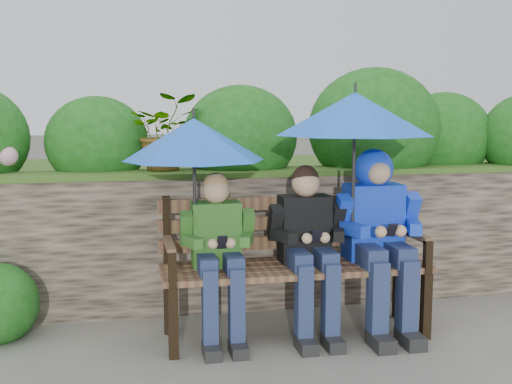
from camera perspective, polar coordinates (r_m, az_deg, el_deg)
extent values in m
plane|color=#5A5A54|center=(4.29, 0.28, -12.87)|extent=(60.00, 60.00, 0.00)
cube|color=#2F2824|center=(4.85, -1.55, -4.26)|extent=(8.00, 0.40, 1.00)
cube|color=#38591B|center=(4.78, -1.57, 1.74)|extent=(8.00, 0.42, 0.04)
cube|color=#38591B|center=(6.02, -3.55, -2.11)|extent=(8.00, 2.00, 0.96)
ellipsoid|color=#144C10|center=(4.99, -13.96, 4.32)|extent=(0.77, 0.62, 0.69)
ellipsoid|color=#144C10|center=(4.96, -1.39, 4.93)|extent=(0.89, 0.71, 0.80)
ellipsoid|color=#144C10|center=(5.26, 10.50, 5.59)|extent=(1.08, 0.86, 0.97)
ellipsoid|color=#144C10|center=(5.66, 16.35, 4.78)|extent=(0.83, 0.66, 0.74)
sphere|color=#CB93AB|center=(4.86, -21.18, 2.98)|extent=(0.14, 0.14, 0.14)
sphere|color=#CB93AB|center=(4.89, 0.12, 3.53)|extent=(0.14, 0.14, 0.14)
sphere|color=#CB93AB|center=(5.72, 21.59, 3.60)|extent=(0.14, 0.14, 0.14)
imported|color=#144C10|center=(4.79, -8.04, 5.30)|extent=(0.51, 0.44, 0.56)
imported|color=#144C10|center=(5.29, 13.71, 5.43)|extent=(0.32, 0.32, 0.57)
cube|color=black|center=(3.93, -7.37, -11.51)|extent=(0.06, 0.06, 0.44)
cube|color=black|center=(4.34, -7.80, -9.63)|extent=(0.06, 0.06, 0.44)
cube|color=black|center=(4.35, 14.87, -9.79)|extent=(0.06, 0.06, 0.44)
cube|color=black|center=(4.73, 12.50, -8.30)|extent=(0.06, 0.06, 0.44)
cube|color=brown|center=(4.03, 4.26, -7.45)|extent=(1.74, 0.10, 0.04)
cube|color=brown|center=(4.14, 3.78, -7.01)|extent=(1.74, 0.10, 0.04)
cube|color=brown|center=(4.26, 3.33, -6.59)|extent=(1.74, 0.10, 0.04)
cube|color=brown|center=(4.38, 2.90, -6.19)|extent=(1.74, 0.10, 0.04)
cube|color=black|center=(4.25, -7.94, -3.62)|extent=(0.05, 0.05, 0.48)
cube|color=brown|center=(4.02, -7.71, -4.68)|extent=(0.05, 0.45, 0.04)
cube|color=black|center=(3.83, -7.45, -6.92)|extent=(0.05, 0.05, 0.21)
cube|color=black|center=(4.64, 12.57, -2.76)|extent=(0.05, 0.05, 0.48)
cube|color=brown|center=(4.43, 13.81, -3.67)|extent=(0.05, 0.45, 0.04)
cube|color=black|center=(4.26, 15.02, -5.63)|extent=(0.05, 0.05, 0.21)
cube|color=brown|center=(4.40, 2.74, -4.44)|extent=(1.74, 0.03, 0.09)
cube|color=brown|center=(4.37, 2.75, -2.70)|extent=(1.74, 0.03, 0.09)
cube|color=brown|center=(4.35, 2.76, -0.95)|extent=(1.74, 0.03, 0.09)
cube|color=#285E23|center=(4.14, -3.57, -3.76)|extent=(0.31, 0.18, 0.42)
sphere|color=tan|center=(4.07, -3.57, 0.16)|extent=(0.17, 0.17, 0.17)
sphere|color=#AE814A|center=(4.08, -3.59, 0.60)|extent=(0.16, 0.16, 0.16)
cube|color=#152641|center=(4.02, -4.43, -6.37)|extent=(0.11, 0.29, 0.11)
cube|color=#152641|center=(3.96, -4.12, -10.59)|extent=(0.09, 0.10, 0.53)
cube|color=black|center=(3.99, -3.98, -13.95)|extent=(0.10, 0.20, 0.07)
cube|color=#152641|center=(4.05, -2.11, -6.27)|extent=(0.11, 0.29, 0.11)
cube|color=#152641|center=(3.98, -1.73, -10.46)|extent=(0.09, 0.10, 0.53)
cube|color=black|center=(4.01, -1.58, -13.80)|extent=(0.10, 0.20, 0.07)
cube|color=#285E23|center=(4.06, -6.23, -3.22)|extent=(0.07, 0.17, 0.23)
cube|color=#285E23|center=(3.96, -5.66, -4.43)|extent=(0.12, 0.19, 0.06)
sphere|color=tan|center=(3.90, -3.86, -4.62)|extent=(0.06, 0.06, 0.06)
cube|color=#285E23|center=(4.12, -0.79, -3.03)|extent=(0.07, 0.17, 0.23)
cube|color=#285E23|center=(4.01, -0.85, -4.25)|extent=(0.12, 0.19, 0.06)
sphere|color=tan|center=(3.91, -2.27, -4.56)|extent=(0.06, 0.06, 0.06)
cube|color=black|center=(3.89, -3.05, -4.49)|extent=(0.06, 0.07, 0.09)
cube|color=black|center=(4.26, 4.32, -3.27)|extent=(0.33, 0.19, 0.44)
sphere|color=tan|center=(4.19, 4.44, 0.77)|extent=(0.18, 0.18, 0.18)
sphere|color=black|center=(4.20, 4.41, 1.22)|extent=(0.17, 0.17, 0.17)
cube|color=#152641|center=(4.13, 3.72, -5.96)|extent=(0.12, 0.31, 0.12)
cube|color=#152641|center=(4.06, 4.28, -10.12)|extent=(0.10, 0.11, 0.53)
cube|color=black|center=(4.08, 4.47, -13.41)|extent=(0.11, 0.21, 0.08)
cube|color=#152641|center=(4.18, 6.04, -5.82)|extent=(0.12, 0.31, 0.12)
cube|color=#152641|center=(4.11, 6.65, -9.93)|extent=(0.10, 0.11, 0.53)
cube|color=black|center=(4.13, 6.85, -13.18)|extent=(0.11, 0.21, 0.08)
cube|color=black|center=(4.15, 1.75, -2.73)|extent=(0.08, 0.18, 0.25)
cube|color=black|center=(4.05, 2.56, -3.97)|extent=(0.12, 0.20, 0.07)
sphere|color=tan|center=(4.00, 4.55, -4.14)|extent=(0.07, 0.07, 0.07)
cube|color=black|center=(4.27, 7.19, -2.50)|extent=(0.08, 0.18, 0.25)
cube|color=black|center=(4.15, 7.36, -3.74)|extent=(0.12, 0.20, 0.07)
sphere|color=tan|center=(4.03, 6.13, -4.06)|extent=(0.07, 0.07, 0.07)
cube|color=black|center=(4.01, 5.39, -3.99)|extent=(0.06, 0.07, 0.09)
cube|color=#122ACF|center=(4.41, 10.35, -2.58)|extent=(0.38, 0.22, 0.51)
sphere|color=tan|center=(4.34, 10.56, 1.90)|extent=(0.21, 0.21, 0.21)
sphere|color=#122ACF|center=(4.37, 10.41, 2.07)|extent=(0.26, 0.26, 0.26)
sphere|color=tan|center=(4.29, 10.82, 1.70)|extent=(0.16, 0.16, 0.16)
cube|color=#152641|center=(4.25, 9.93, -5.54)|extent=(0.13, 0.35, 0.13)
cube|color=#152641|center=(4.16, 10.75, -9.70)|extent=(0.11, 0.12, 0.54)
cube|color=black|center=(4.18, 11.02, -12.92)|extent=(0.12, 0.24, 0.09)
cube|color=#152641|center=(4.33, 12.39, -5.37)|extent=(0.13, 0.35, 0.13)
cube|color=#152641|center=(4.24, 13.27, -9.45)|extent=(0.11, 0.12, 0.54)
cube|color=black|center=(4.26, 13.55, -12.61)|extent=(0.12, 0.24, 0.09)
cube|color=#122ACF|center=(4.26, 7.68, -1.97)|extent=(0.09, 0.20, 0.28)
cube|color=#122ACF|center=(4.16, 8.75, -3.33)|extent=(0.14, 0.23, 0.08)
sphere|color=tan|center=(4.12, 11.04, -3.49)|extent=(0.08, 0.08, 0.08)
cube|color=#122ACF|center=(4.44, 13.48, -1.72)|extent=(0.09, 0.20, 0.28)
cube|color=#122ACF|center=(4.31, 13.86, -3.06)|extent=(0.14, 0.23, 0.08)
sphere|color=tan|center=(4.17, 12.72, -3.40)|extent=(0.08, 0.08, 0.08)
cube|color=black|center=(4.13, 11.95, -3.32)|extent=(0.06, 0.07, 0.09)
cone|color=blue|center=(4.02, -5.55, 4.69)|extent=(0.89, 0.89, 0.26)
cylinder|color=black|center=(4.01, -5.58, 7.00)|extent=(0.02, 0.02, 0.06)
cylinder|color=black|center=(4.04, -5.49, 0.56)|extent=(0.02, 0.02, 0.58)
sphere|color=black|center=(4.09, -5.44, -3.50)|extent=(0.04, 0.04, 0.04)
cone|color=blue|center=(4.17, 8.78, 6.90)|extent=(1.04, 1.04, 0.27)
cylinder|color=black|center=(4.17, 8.82, 9.18)|extent=(0.02, 0.02, 0.06)
cylinder|color=black|center=(4.19, 8.68, 1.97)|extent=(0.02, 0.02, 0.72)
sphere|color=black|center=(4.24, 8.58, -2.87)|extent=(0.04, 0.04, 0.04)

